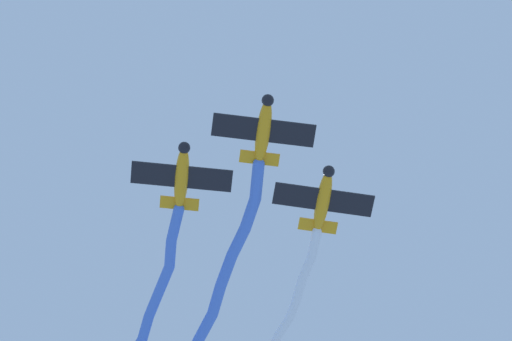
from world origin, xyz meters
TOP-DOWN VIEW (x-y plane):
  - airplane_lead at (-3.74, 3.77)m, footprint 6.14×8.08m
  - smoke_trail_lead at (-18.73, 5.15)m, footprint 25.27×2.08m
  - airplane_left_wing at (-7.63, 10.22)m, footprint 6.13×8.08m
  - smoke_trail_left_wing at (-19.18, 11.43)m, footprint 18.30×1.77m
  - airplane_right_wing at (-9.75, -0.78)m, footprint 6.16×8.08m
  - smoke_trail_right_wing at (-20.03, 0.65)m, footprint 15.86×1.94m

SIDE VIEW (x-z plane):
  - smoke_trail_lead at x=-18.73m, z-range 85.11..86.43m
  - airplane_lead at x=-3.74m, z-range 85.01..87.00m
  - airplane_left_wing at x=-7.63m, z-range 85.01..87.00m
  - smoke_trail_right_wing at x=-20.03m, z-range 85.57..86.89m
  - airplane_right_wing at x=-9.75m, z-range 85.31..87.30m
  - smoke_trail_left_wing at x=-19.18m, z-range 85.44..87.96m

